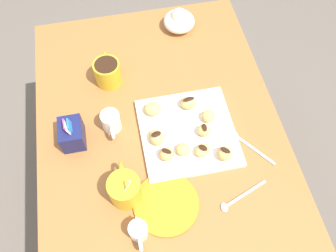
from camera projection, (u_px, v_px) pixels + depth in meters
The scene contains 27 objects.
ground_plane at pixel (162, 196), 1.75m from camera, with size 8.00×8.00×0.00m, color #665B51.
dining_table at pixel (160, 143), 1.24m from camera, with size 1.07×0.79×0.71m.
pastry_plate_square at pixel (188, 132), 1.11m from camera, with size 0.30×0.30×0.02m, color white.
coffee_mug_mustard_left at pixel (125, 189), 0.98m from camera, with size 0.13×0.09×0.14m.
coffee_mug_mustard_right at pixel (108, 72), 1.19m from camera, with size 0.13×0.09×0.09m.
cream_pitcher_white at pixel (111, 121), 1.10m from camera, with size 0.10×0.06×0.07m.
sugar_caddy at pixel (72, 135), 1.07m from camera, with size 0.09×0.07×0.11m.
ice_cream_bowl at pixel (179, 20), 1.32m from camera, with size 0.12×0.12×0.09m.
chocolate_sauce_pitcher at pixel (138, 231), 0.94m from camera, with size 0.09×0.05×0.06m.
saucer_orange_left at pixel (166, 204), 1.00m from camera, with size 0.19×0.19×0.01m, color orange.
loose_spoon_near_saucer at pixel (248, 144), 1.10m from camera, with size 0.14×0.10×0.01m.
loose_spoon_by_plate at pixel (238, 199), 1.01m from camera, with size 0.07×0.15×0.01m.
beignet_0 at pixel (166, 154), 1.04m from camera, with size 0.04×0.04×0.04m, color #E5B260.
chocolate_drizzle_0 at pixel (166, 151), 1.03m from camera, with size 0.03×0.01×0.01m, color black.
beignet_1 at pixel (156, 137), 1.07m from camera, with size 0.04×0.05×0.04m, color #E5B260.
chocolate_drizzle_1 at pixel (156, 134), 1.06m from camera, with size 0.03×0.02×0.01m, color black.
beignet_2 at pixel (188, 103), 1.14m from camera, with size 0.05×0.04×0.04m, color #E5B260.
chocolate_drizzle_2 at pixel (189, 99), 1.12m from camera, with size 0.04×0.02×0.01m, color black.
beignet_3 at pixel (183, 149), 1.06m from camera, with size 0.04×0.04×0.03m, color #E5B260.
beignet_4 at pixel (225, 153), 1.05m from camera, with size 0.04×0.05×0.04m, color #E5B260.
chocolate_drizzle_4 at pixel (226, 150), 1.03m from camera, with size 0.03×0.02×0.01m, color black.
beignet_5 at pixel (204, 130), 1.09m from camera, with size 0.04×0.04×0.04m, color #E5B260.
chocolate_drizzle_5 at pixel (204, 127), 1.07m from camera, with size 0.03×0.02×0.01m, color black.
beignet_6 at pixel (208, 116), 1.11m from camera, with size 0.04×0.04×0.04m, color #E5B260.
beignet_7 at pixel (203, 150), 1.06m from camera, with size 0.04×0.05×0.03m, color #E5B260.
chocolate_drizzle_7 at pixel (203, 148), 1.04m from camera, with size 0.03×0.02×0.01m, color black.
beignet_8 at pixel (153, 109), 1.13m from camera, with size 0.06×0.05×0.04m, color #E5B260.
Camera 1 is at (-0.56, 0.08, 1.69)m, focal length 37.27 mm.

